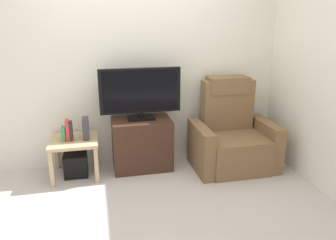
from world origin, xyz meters
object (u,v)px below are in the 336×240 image
book_rightmost (71,131)px  recliner_armchair (232,137)px  side_table (74,145)px  game_console (86,128)px  subwoofer_box (76,164)px  tv_stand (142,144)px  book_middle (68,130)px  television (140,93)px  book_leftmost (64,134)px

book_rightmost → recliner_armchair: bearing=-3.5°
side_table → game_console: size_ratio=2.31×
side_table → subwoofer_box: bearing=135.0°
tv_stand → side_table: bearing=-177.4°
tv_stand → recliner_armchair: recliner_armchair is taller
recliner_armchair → subwoofer_box: bearing=168.4°
subwoofer_box → game_console: bearing=3.9°
game_console → tv_stand: bearing=2.3°
book_middle → book_rightmost: size_ratio=1.11×
recliner_armchair → book_rightmost: 1.91m
recliner_armchair → book_rightmost: (-1.90, 0.12, 0.18)m
television → recliner_armchair: 1.25m
game_console → book_rightmost: bearing=-169.5°
recliner_armchair → book_rightmost: size_ratio=5.03×
subwoofer_box → recliner_armchair: bearing=-4.1°
book_rightmost → book_middle: bearing=180.0°
television → subwoofer_box: television is taller
tv_stand → book_rightmost: bearing=-176.0°
television → recliner_armchair: television is taller
book_leftmost → game_console: size_ratio=0.69×
book_middle → game_console: (0.20, 0.03, -0.00)m
subwoofer_box → book_leftmost: (-0.10, -0.02, 0.40)m
game_console → book_middle: bearing=-171.4°
side_table → book_leftmost: (-0.10, -0.02, 0.15)m
television → side_table: television is taller
side_table → book_leftmost: 0.18m
tv_stand → television: size_ratio=0.74×
tv_stand → book_leftmost: tv_stand is taller
tv_stand → book_middle: book_middle is taller
tv_stand → game_console: size_ratio=2.99×
television → tv_stand: bearing=-90.0°
side_table → game_console: (0.14, 0.01, 0.19)m
tv_stand → recliner_armchair: size_ratio=0.65×
side_table → book_leftmost: size_ratio=3.34×
side_table → book_middle: book_middle is taller
book_leftmost → book_rightmost: size_ratio=0.75×
book_leftmost → book_rightmost: 0.09m
book_middle → game_console: bearing=8.6°
book_leftmost → book_rightmost: book_rightmost is taller
subwoofer_box → book_rightmost: size_ratio=1.23×
subwoofer_box → book_middle: book_middle is taller
book_leftmost → game_console: bearing=7.0°
television → game_console: bearing=-176.0°
recliner_armchair → subwoofer_box: recliner_armchair is taller
television → recliner_armchair: size_ratio=0.88×
television → game_console: (-0.64, -0.04, -0.38)m
book_leftmost → tv_stand: bearing=3.6°
television → book_middle: size_ratio=3.98×
side_table → book_middle: size_ratio=2.26×
side_table → book_rightmost: bearing=-130.5°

